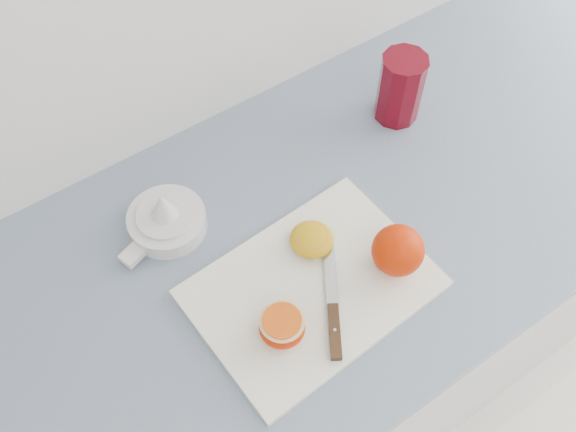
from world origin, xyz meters
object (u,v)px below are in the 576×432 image
(counter, at_px, (320,327))
(half_orange, at_px, (282,326))
(citrus_juicer, at_px, (166,219))
(red_tumbler, at_px, (400,90))
(cutting_board, at_px, (312,288))

(counter, xyz_separation_m, half_orange, (-0.18, -0.13, 0.48))
(half_orange, relative_size, citrus_juicer, 0.42)
(half_orange, distance_m, red_tumbler, 0.48)
(counter, bearing_deg, half_orange, -145.10)
(cutting_board, distance_m, half_orange, 0.09)
(half_orange, xyz_separation_m, red_tumbler, (0.41, 0.24, 0.03))
(counter, distance_m, half_orange, 0.53)
(counter, distance_m, citrus_juicer, 0.54)
(half_orange, bearing_deg, citrus_juicer, 100.46)
(cutting_board, relative_size, citrus_juicer, 2.21)
(cutting_board, height_order, citrus_juicer, citrus_juicer)
(citrus_juicer, distance_m, red_tumbler, 0.46)
(counter, height_order, citrus_juicer, citrus_juicer)
(counter, distance_m, red_tumbler, 0.57)
(red_tumbler, bearing_deg, half_orange, -149.60)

